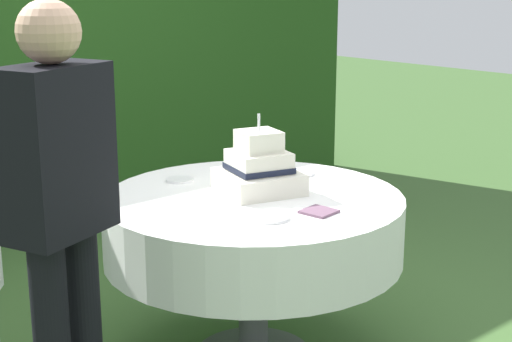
{
  "coord_description": "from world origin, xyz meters",
  "views": [
    {
      "loc": [
        -2.06,
        -2.37,
        1.67
      ],
      "look_at": [
        0.03,
        0.01,
        0.86
      ],
      "focal_mm": 53.93,
      "sensor_mm": 36.0,
      "label": 1
    }
  ],
  "objects": [
    {
      "name": "foliage_hedge",
      "position": [
        0.0,
        2.39,
        1.29
      ],
      "size": [
        5.58,
        0.55,
        2.59
      ],
      "primitive_type": "cube",
      "color": "#234C19",
      "rests_on": "ground_plane"
    },
    {
      "name": "cake_table",
      "position": [
        0.0,
        0.0,
        0.62
      ],
      "size": [
        1.28,
        1.28,
        0.76
      ],
      "color": "#4C4C51",
      "rests_on": "ground_plane"
    },
    {
      "name": "wedding_cake",
      "position": [
        0.06,
        0.03,
        0.86
      ],
      "size": [
        0.39,
        0.39,
        0.34
      ],
      "color": "silver",
      "rests_on": "cake_table"
    },
    {
      "name": "serving_plate_near",
      "position": [
        -0.16,
        -0.29,
        0.76
      ],
      "size": [
        0.14,
        0.14,
        0.01
      ],
      "primitive_type": "cylinder",
      "color": "white",
      "rests_on": "cake_table"
    },
    {
      "name": "serving_plate_far",
      "position": [
        -0.09,
        0.4,
        0.76
      ],
      "size": [
        0.13,
        0.13,
        0.01
      ],
      "primitive_type": "cylinder",
      "color": "white",
      "rests_on": "cake_table"
    },
    {
      "name": "serving_plate_left",
      "position": [
        0.4,
        0.12,
        0.76
      ],
      "size": [
        0.14,
        0.14,
        0.01
      ],
      "primitive_type": "cylinder",
      "color": "white",
      "rests_on": "cake_table"
    },
    {
      "name": "napkin_stack",
      "position": [
        0.03,
        -0.36,
        0.76
      ],
      "size": [
        0.14,
        0.14,
        0.01
      ],
      "primitive_type": "cube",
      "rotation": [
        0.0,
        0.0,
        0.14
      ],
      "color": "#6B4C60",
      "rests_on": "cake_table"
    },
    {
      "name": "standing_person",
      "position": [
        -0.97,
        -0.17,
        0.93
      ],
      "size": [
        0.41,
        0.32,
        1.6
      ],
      "color": "black",
      "rests_on": "ground_plane"
    }
  ]
}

